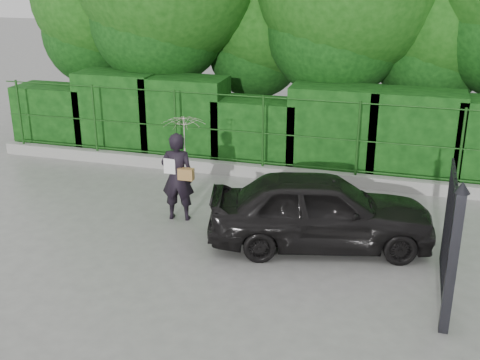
# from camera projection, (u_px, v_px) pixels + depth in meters

# --- Properties ---
(ground) EXTENTS (80.00, 80.00, 0.00)m
(ground) POSITION_uv_depth(u_px,v_px,m) (182.00, 255.00, 11.18)
(ground) COLOR gray
(kerb) EXTENTS (14.00, 0.25, 0.30)m
(kerb) POSITION_uv_depth(u_px,v_px,m) (247.00, 170.00, 15.18)
(kerb) COLOR #9E9E99
(kerb) RESTS_ON ground
(fence) EXTENTS (14.13, 0.06, 1.80)m
(fence) POSITION_uv_depth(u_px,v_px,m) (256.00, 131.00, 14.76)
(fence) COLOR #184514
(fence) RESTS_ON kerb
(hedge) EXTENTS (14.20, 1.20, 2.27)m
(hedge) POSITION_uv_depth(u_px,v_px,m) (262.00, 126.00, 15.74)
(hedge) COLOR black
(hedge) RESTS_ON ground
(gate) EXTENTS (0.22, 2.33, 2.36)m
(gate) POSITION_uv_depth(u_px,v_px,m) (451.00, 245.00, 8.91)
(gate) COLOR black
(gate) RESTS_ON ground
(woman) EXTENTS (0.96, 0.89, 2.22)m
(woman) POSITION_uv_depth(u_px,v_px,m) (181.00, 156.00, 12.26)
(woman) COLOR black
(woman) RESTS_ON ground
(car) EXTENTS (4.51, 2.66, 1.44)m
(car) POSITION_uv_depth(u_px,v_px,m) (321.00, 210.00, 11.34)
(car) COLOR black
(car) RESTS_ON ground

